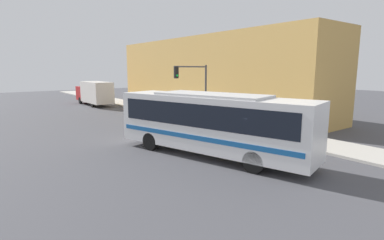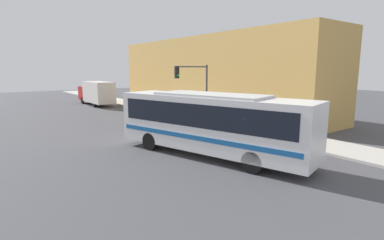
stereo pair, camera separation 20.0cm
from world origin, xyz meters
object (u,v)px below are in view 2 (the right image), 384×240
Objects in this scene: city_bus at (210,120)px; traffic_light_pole at (196,83)px; parking_meter at (224,116)px; delivery_truck at (96,92)px; fire_hydrant at (245,126)px.

traffic_light_pole is (4.76, 7.59, 1.54)m from city_bus.
traffic_light_pole is 3.58m from parking_meter.
delivery_truck is at bearing 67.73° from city_bus.
city_bus reaches higher than fire_hydrant.
traffic_light_pole is at bearing 113.82° from parking_meter.
city_bus is 7.88m from parking_meter.
city_bus is 1.39× the size of delivery_truck.
city_bus is 6.65m from fire_hydrant.
delivery_truck is 1.69× the size of traffic_light_pole.
fire_hydrant is at bearing 10.99° from city_bus.
delivery_truck is 19.14m from traffic_light_pole.
parking_meter is (5.79, 5.26, -0.97)m from city_bus.
delivery_truck is 6.70× the size of parking_meter.
city_bus is at bearing -153.25° from fire_hydrant.
delivery_truck reaches higher than fire_hydrant.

